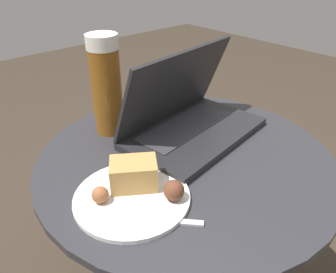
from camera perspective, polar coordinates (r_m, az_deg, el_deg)
The scene contains 6 objects.
table at distance 0.87m, azimuth 2.83°, elevation -12.60°, with size 0.69×0.69×0.58m.
napkin at distance 0.65m, azimuth -7.01°, elevation -10.35°, with size 0.16×0.12×0.00m.
laptop at distance 0.83m, azimuth 3.54°, elevation 3.30°, with size 0.38×0.26×0.22m.
beer_glass at distance 0.82m, azimuth -10.70°, elevation 8.71°, with size 0.08×0.08×0.25m.
snack_plate at distance 0.64m, azimuth -5.86°, elevation -8.90°, with size 0.22×0.22×0.06m.
fork at distance 0.60m, azimuth -3.53°, elevation -14.20°, with size 0.13×0.14×0.00m.
Camera 1 is at (-0.45, -0.44, 1.00)m, focal length 35.00 mm.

